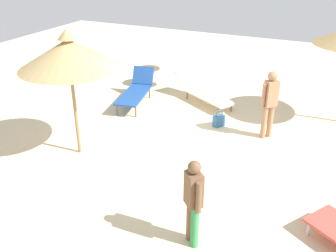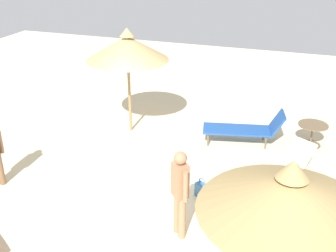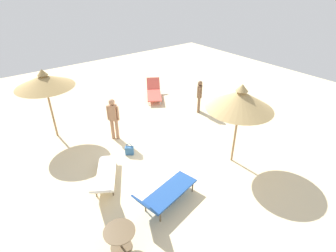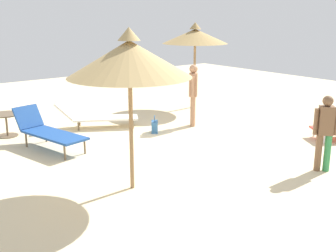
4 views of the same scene
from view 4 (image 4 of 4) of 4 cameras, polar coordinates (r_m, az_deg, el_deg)
name	(u,v)px [view 4 (image 4 of 4)]	position (r m, az deg, el deg)	size (l,w,h in m)	color
ground	(179,150)	(9.87, 1.43, -3.24)	(24.00, 24.00, 0.10)	beige
parasol_umbrella_front	(129,59)	(7.13, -5.22, 9.03)	(2.11, 2.11, 2.83)	olive
parasol_umbrella_far_right	(195,36)	(13.81, 3.67, 11.99)	(2.10, 2.10, 2.75)	olive
lounge_chair_back	(48,131)	(10.10, -15.92, -0.61)	(1.07, 2.11, 0.89)	#1E478C
lounge_chair_edge	(95,116)	(11.67, -9.79, 1.31)	(2.18, 1.61, 0.74)	silver
person_standing_center	(325,129)	(8.76, 20.44, -0.43)	(0.35, 0.35, 1.52)	#338C4C
person_standing_far_left	(193,91)	(11.58, 3.41, 4.71)	(0.36, 0.36, 1.70)	#A57554
handbag	(155,126)	(11.06, -1.81, -0.04)	(0.31, 0.34, 0.46)	#336699
side_table_round	(6,121)	(11.44, -20.98, 0.68)	(0.74, 0.74, 0.58)	brown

